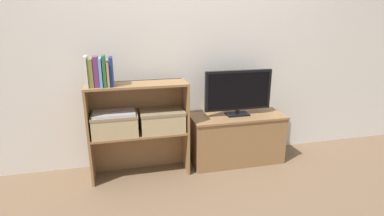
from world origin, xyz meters
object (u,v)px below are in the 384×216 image
tv (238,91)px  book_plum (96,72)px  tv_stand (236,138)px  book_tan (108,74)px  laptop (114,113)px  book_olive (91,73)px  book_navy (111,71)px  book_forest (104,71)px  storage_basket_right (162,120)px  book_ivory (87,72)px  storage_basket_left (115,123)px  book_skyblue (101,72)px

tv → book_plum: size_ratio=2.71×
tv_stand → book_tan: bearing=-175.7°
book_plum → book_tan: size_ratio=1.24×
tv → laptop: size_ratio=1.87×
book_olive → book_plum: book_plum is taller
book_navy → laptop: size_ratio=0.67×
book_forest → storage_basket_right: (0.47, 0.02, -0.47)m
storage_basket_right → laptop: bearing=-180.0°
book_ivory → storage_basket_left: book_ivory is taller
tv → book_plum: 1.32m
book_navy → tv: bearing=4.3°
laptop → book_forest: bearing=-157.3°
laptop → storage_basket_right: bearing=0.0°
laptop → book_olive: bearing=-172.6°
book_skyblue → storage_basket_left: bearing=14.4°
tv_stand → book_plum: size_ratio=3.78×
book_plum → book_navy: size_ratio=1.02×
book_ivory → book_forest: 0.14m
book_olive → book_forest: 0.11m
tv → book_olive: 1.36m
book_ivory → tv_stand: bearing=3.8°
book_skyblue → book_tan: bearing=0.0°
book_plum → laptop: book_plum is taller
tv → book_skyblue: 1.29m
book_skyblue → storage_basket_right: size_ratio=0.59×
book_skyblue → tv: bearing=4.0°
tv_stand → book_forest: book_forest is taller
tv → laptop: bearing=-176.7°
book_skyblue → book_navy: book_navy is taller
book_plum → tv_stand: bearing=4.0°
book_tan → laptop: 0.35m
tv_stand → book_skyblue: 1.46m
book_skyblue → storage_basket_left: book_skyblue is taller
book_skyblue → book_tan: 0.06m
book_tan → storage_basket_right: (0.44, 0.02, -0.44)m
tv → storage_basket_right: 0.79m
tv → storage_basket_right: size_ratio=1.69×
book_ivory → book_plum: (0.08, 0.00, -0.00)m
tv_stand → book_tan: size_ratio=4.67×
book_navy → storage_basket_right: book_navy is taller
book_plum → laptop: size_ratio=0.69×
tv → book_ivory: (-1.37, -0.09, 0.27)m
tv → storage_basket_left: tv is taller
tv → book_navy: size_ratio=2.78×
storage_basket_left → book_navy: bearing=-72.3°
book_plum → book_forest: bearing=-0.0°
tv_stand → book_navy: 1.39m
storage_basket_left → tv_stand: bearing=3.4°
book_olive → storage_basket_right: size_ratio=0.58×
book_navy → book_forest: bearing=180.0°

